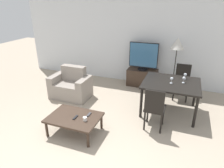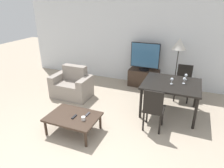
% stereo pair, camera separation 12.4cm
% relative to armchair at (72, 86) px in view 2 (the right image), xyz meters
% --- Properties ---
extents(ground_plane, '(18.00, 18.00, 0.00)m').
position_rel_armchair_xyz_m(ground_plane, '(1.29, -2.12, -0.30)').
color(ground_plane, tan).
extents(wall_back, '(7.53, 0.06, 2.70)m').
position_rel_armchair_xyz_m(wall_back, '(1.29, 1.70, 1.05)').
color(wall_back, silver).
rests_on(wall_back, ground_plane).
extents(armchair, '(1.03, 0.64, 0.82)m').
position_rel_armchair_xyz_m(armchair, '(0.00, 0.00, 0.00)').
color(armchair, gray).
rests_on(armchair, ground_plane).
extents(tv_stand, '(0.88, 0.42, 0.52)m').
position_rel_armchair_xyz_m(tv_stand, '(1.62, 1.42, -0.04)').
color(tv_stand, '#38281E').
rests_on(tv_stand, ground_plane).
extents(tv, '(0.84, 0.29, 0.81)m').
position_rel_armchair_xyz_m(tv, '(1.62, 1.42, 0.62)').
color(tv, black).
rests_on(tv, tv_stand).
extents(coffee_table, '(0.99, 0.71, 0.36)m').
position_rel_armchair_xyz_m(coffee_table, '(0.90, -1.36, 0.02)').
color(coffee_table, '#38281E').
rests_on(coffee_table, ground_plane).
extents(dining_table, '(1.24, 1.08, 0.74)m').
position_rel_armchair_xyz_m(dining_table, '(2.55, 0.13, 0.36)').
color(dining_table, black).
rests_on(dining_table, ground_plane).
extents(dining_chair_near, '(0.40, 0.40, 0.91)m').
position_rel_armchair_xyz_m(dining_chair_near, '(2.33, -0.71, 0.21)').
color(dining_chair_near, black).
rests_on(dining_chair_near, ground_plane).
extents(dining_chair_far, '(0.40, 0.40, 0.91)m').
position_rel_armchair_xyz_m(dining_chair_far, '(2.76, 0.98, 0.21)').
color(dining_chair_far, black).
rests_on(dining_chair_far, ground_plane).
extents(floor_lamp, '(0.37, 0.37, 1.52)m').
position_rel_armchair_xyz_m(floor_lamp, '(2.52, 1.38, 1.02)').
color(floor_lamp, black).
rests_on(floor_lamp, ground_plane).
extents(remote_primary, '(0.04, 0.15, 0.02)m').
position_rel_armchair_xyz_m(remote_primary, '(1.14, -1.20, 0.07)').
color(remote_primary, '#38383D').
rests_on(remote_primary, coffee_table).
extents(remote_secondary, '(0.04, 0.15, 0.02)m').
position_rel_armchair_xyz_m(remote_secondary, '(0.95, -1.38, 0.07)').
color(remote_secondary, black).
rests_on(remote_secondary, coffee_table).
extents(cup_white_near, '(0.08, 0.08, 0.08)m').
position_rel_armchair_xyz_m(cup_white_near, '(1.16, -1.40, 0.10)').
color(cup_white_near, white).
rests_on(cup_white_near, coffee_table).
extents(wine_glass_left, '(0.07, 0.07, 0.15)m').
position_rel_armchair_xyz_m(wine_glass_left, '(2.55, 0.07, 0.54)').
color(wine_glass_left, silver).
rests_on(wine_glass_left, dining_table).
extents(wine_glass_center, '(0.07, 0.07, 0.15)m').
position_rel_armchair_xyz_m(wine_glass_center, '(2.80, 0.20, 0.54)').
color(wine_glass_center, silver).
rests_on(wine_glass_center, dining_table).
extents(wine_glass_right, '(0.07, 0.07, 0.15)m').
position_rel_armchair_xyz_m(wine_glass_right, '(2.82, 0.45, 0.54)').
color(wine_glass_right, silver).
rests_on(wine_glass_right, dining_table).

